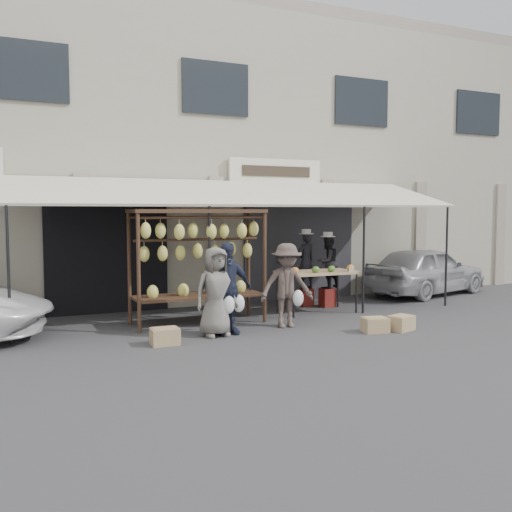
{
  "coord_description": "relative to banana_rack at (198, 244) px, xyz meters",
  "views": [
    {
      "loc": [
        -4.63,
        -8.99,
        2.2
      ],
      "look_at": [
        0.08,
        1.4,
        1.3
      ],
      "focal_mm": 40.0,
      "sensor_mm": 36.0,
      "label": 1
    }
  ],
  "objects": [
    {
      "name": "stool_right",
      "position": [
        3.35,
        0.71,
        -1.35
      ],
      "size": [
        0.32,
        0.32,
        0.42
      ],
      "primitive_type": "cube",
      "rotation": [
        0.0,
        0.0,
        -0.05
      ],
      "color": "maroon",
      "rests_on": "ground_plane"
    },
    {
      "name": "customer_left",
      "position": [
        -0.07,
        -1.15,
        -0.78
      ],
      "size": [
        0.8,
        0.54,
        1.58
      ],
      "primitive_type": "imported",
      "rotation": [
        0.0,
        0.0,
        0.05
      ],
      "color": "#68645C",
      "rests_on": "ground_plane"
    },
    {
      "name": "shophouse",
      "position": [
        1.11,
        5.02,
        2.08
      ],
      "size": [
        24.0,
        6.15,
        7.3
      ],
      "color": "#A29D8B",
      "rests_on": "ground_plane"
    },
    {
      "name": "banana_rack",
      "position": [
        0.0,
        0.0,
        0.0
      ],
      "size": [
        2.6,
        0.9,
        2.24
      ],
      "color": "black",
      "rests_on": "ground_plane"
    },
    {
      "name": "crate_near_b",
      "position": [
        3.21,
        -2.11,
        -1.43
      ],
      "size": [
        0.54,
        0.47,
        0.27
      ],
      "primitive_type": "cube",
      "rotation": [
        0.0,
        0.0,
        0.32
      ],
      "color": "tan",
      "rests_on": "ground_plane"
    },
    {
      "name": "awning",
      "position": [
        1.12,
        0.8,
        1.01
      ],
      "size": [
        10.0,
        2.35,
        2.92
      ],
      "color": "beige",
      "rests_on": "ground_plane"
    },
    {
      "name": "stool_left",
      "position": [
        2.96,
        1.02,
        -1.36
      ],
      "size": [
        0.32,
        0.32,
        0.41
      ],
      "primitive_type": "cube",
      "rotation": [
        0.0,
        0.0,
        0.12
      ],
      "color": "maroon",
      "rests_on": "ground_plane"
    },
    {
      "name": "crate_far",
      "position": [
        -1.07,
        -1.41,
        -1.43
      ],
      "size": [
        0.47,
        0.37,
        0.27
      ],
      "primitive_type": "cube",
      "rotation": [
        0.0,
        0.0,
        -0.04
      ],
      "color": "tan",
      "rests_on": "ground_plane"
    },
    {
      "name": "produce_table",
      "position": [
        2.75,
        0.13,
        -0.7
      ],
      "size": [
        1.7,
        0.9,
        1.04
      ],
      "color": "tan",
      "rests_on": "ground_plane"
    },
    {
      "name": "customer_right",
      "position": [
        1.41,
        -0.98,
        -0.77
      ],
      "size": [
        1.11,
        0.74,
        1.6
      ],
      "primitive_type": "imported",
      "rotation": [
        0.0,
        0.0,
        -0.15
      ],
      "color": "#4A3D37",
      "rests_on": "ground_plane"
    },
    {
      "name": "ground_plane",
      "position": [
        1.11,
        -1.48,
        -1.57
      ],
      "size": [
        90.0,
        90.0,
        0.0
      ],
      "primitive_type": "plane",
      "color": "#2D2D30"
    },
    {
      "name": "crate_near_a",
      "position": [
        2.68,
        -2.04,
        -1.43
      ],
      "size": [
        0.5,
        0.42,
        0.27
      ],
      "primitive_type": "cube",
      "rotation": [
        0.0,
        0.0,
        -0.19
      ],
      "color": "tan",
      "rests_on": "ground_plane"
    },
    {
      "name": "vendor_left",
      "position": [
        2.96,
        1.02,
        -0.51
      ],
      "size": [
        0.53,
        0.41,
        1.3
      ],
      "primitive_type": "imported",
      "rotation": [
        0.0,
        0.0,
        3.37
      ],
      "color": "black",
      "rests_on": "stool_left"
    },
    {
      "name": "sedan",
      "position": [
        6.7,
        1.26,
        -0.93
      ],
      "size": [
        4.03,
        2.42,
        1.28
      ],
      "primitive_type": "imported",
      "rotation": [
        0.0,
        0.0,
        1.83
      ],
      "color": "#9F9FA4",
      "rests_on": "ground_plane"
    },
    {
      "name": "customer_mid",
      "position": [
        0.15,
        -1.08,
        -0.74
      ],
      "size": [
        0.99,
        0.45,
        1.65
      ],
      "primitive_type": "imported",
      "rotation": [
        0.0,
        0.0,
        0.05
      ],
      "color": "#23293E",
      "rests_on": "ground_plane"
    },
    {
      "name": "vendor_right",
      "position": [
        3.35,
        0.71,
        -0.53
      ],
      "size": [
        0.7,
        0.61,
        1.23
      ],
      "primitive_type": "imported",
      "rotation": [
        0.0,
        0.0,
        3.42
      ],
      "color": "black",
      "rests_on": "stool_right"
    }
  ]
}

